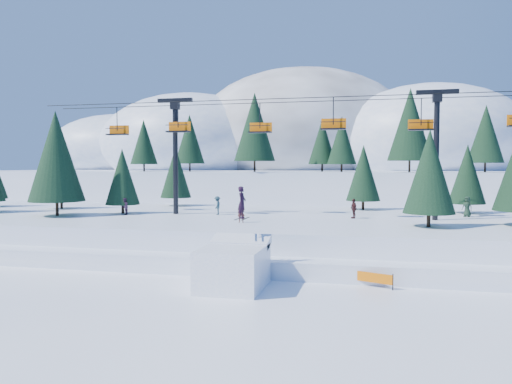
% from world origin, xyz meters
% --- Properties ---
extents(ground, '(160.00, 160.00, 0.00)m').
position_xyz_m(ground, '(0.00, 0.00, 0.00)').
color(ground, white).
rests_on(ground, ground).
extents(mid_shelf, '(70.00, 22.00, 2.50)m').
position_xyz_m(mid_shelf, '(0.00, 18.00, 1.25)').
color(mid_shelf, white).
rests_on(mid_shelf, ground).
extents(berm, '(70.00, 6.00, 1.10)m').
position_xyz_m(berm, '(0.00, 8.00, 0.55)').
color(berm, white).
rests_on(berm, ground).
extents(mountain_ridge, '(119.00, 60.82, 26.46)m').
position_xyz_m(mountain_ridge, '(-5.08, 73.34, 9.64)').
color(mountain_ridge, white).
rests_on(mountain_ridge, ground).
extents(jump_kicker, '(3.41, 4.64, 5.61)m').
position_xyz_m(jump_kicker, '(0.64, 2.78, 1.28)').
color(jump_kicker, white).
rests_on(jump_kicker, ground).
extents(chairlift, '(46.00, 3.21, 10.28)m').
position_xyz_m(chairlift, '(1.94, 18.05, 9.32)').
color(chairlift, black).
rests_on(chairlift, mid_shelf).
extents(conifer_stand, '(63.76, 16.92, 9.02)m').
position_xyz_m(conifer_stand, '(2.34, 18.56, 6.69)').
color(conifer_stand, black).
rests_on(conifer_stand, mid_shelf).
extents(distant_skiers, '(29.80, 9.12, 1.72)m').
position_xyz_m(distant_skiers, '(0.79, 17.91, 3.31)').
color(distant_skiers, '#362239').
rests_on(distant_skiers, mid_shelf).
extents(banner_near, '(2.66, 1.09, 0.90)m').
position_xyz_m(banner_near, '(7.96, 4.77, 0.54)').
color(banner_near, black).
rests_on(banner_near, ground).
extents(banner_far, '(2.70, 0.99, 0.90)m').
position_xyz_m(banner_far, '(10.47, 5.77, 0.54)').
color(banner_far, black).
rests_on(banner_far, ground).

